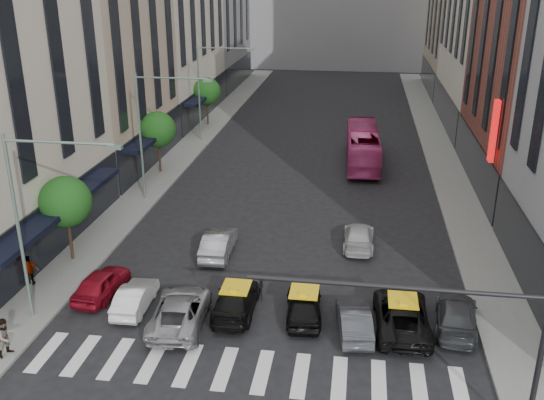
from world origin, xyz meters
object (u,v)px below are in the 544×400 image
at_px(pedestrian_near, 6,337).
at_px(pedestrian_far, 30,270).
at_px(car_red, 101,283).
at_px(taxi_left, 236,300).
at_px(car_white_front, 135,297).
at_px(taxi_center, 304,305).
at_px(streetlamp_mid, 152,120).
at_px(bus, 363,146).
at_px(streetlamp_near, 34,205).
at_px(streetlamp_far, 208,80).

relative_size(pedestrian_near, pedestrian_far, 1.07).
distance_m(car_red, taxi_left, 7.16).
distance_m(taxi_left, pedestrian_far, 11.23).
height_order(car_white_front, taxi_center, taxi_center).
bearing_deg(taxi_left, car_red, -5.44).
height_order(streetlamp_mid, car_white_front, streetlamp_mid).
height_order(streetlamp_mid, pedestrian_far, streetlamp_mid).
relative_size(bus, pedestrian_near, 6.31).
distance_m(taxi_left, bus, 25.82).
relative_size(taxi_left, pedestrian_far, 2.87).
height_order(car_white_front, taxi_left, taxi_left).
relative_size(taxi_left, taxi_center, 1.13).
distance_m(streetlamp_mid, bus, 18.78).
bearing_deg(car_white_front, taxi_center, -179.19).
xyz_separation_m(car_white_front, bus, (10.89, 25.49, 0.91)).
distance_m(bus, pedestrian_near, 33.62).
bearing_deg(taxi_left, streetlamp_near, 11.98).
xyz_separation_m(streetlamp_near, streetlamp_mid, (0.00, 16.00, 0.00)).
relative_size(streetlamp_mid, car_white_front, 2.35).
xyz_separation_m(taxi_center, bus, (2.59, 25.12, 0.83)).
bearing_deg(car_red, streetlamp_mid, -78.70).
xyz_separation_m(streetlamp_near, bus, (14.53, 27.06, -4.37)).
height_order(car_white_front, pedestrian_near, pedestrian_near).
xyz_separation_m(streetlamp_mid, taxi_center, (11.94, -14.06, -5.20)).
bearing_deg(streetlamp_far, streetlamp_mid, -90.00).
height_order(car_red, taxi_center, taxi_center).
bearing_deg(streetlamp_near, car_white_front, 23.39).
xyz_separation_m(streetlamp_near, streetlamp_far, (0.00, 32.00, 0.00)).
xyz_separation_m(streetlamp_mid, pedestrian_far, (-2.56, -13.17, -4.93)).
relative_size(car_white_front, pedestrian_far, 2.34).
relative_size(car_red, taxi_center, 0.98).
bearing_deg(car_red, streetlamp_far, -82.14).
distance_m(streetlamp_mid, pedestrian_near, 19.69).
distance_m(streetlamp_mid, pedestrian_far, 14.29).
bearing_deg(bus, taxi_left, 74.82).
xyz_separation_m(streetlamp_mid, car_red, (1.50, -13.47, -5.21)).
distance_m(car_white_front, taxi_center, 8.31).
relative_size(streetlamp_mid, car_red, 2.20).
bearing_deg(pedestrian_far, taxi_left, 162.37).
distance_m(streetlamp_near, streetlamp_mid, 16.00).
xyz_separation_m(car_red, bus, (13.04, 24.53, 0.84)).
bearing_deg(streetlamp_mid, pedestrian_far, -100.99).
height_order(bus, pedestrian_far, bus).
relative_size(streetlamp_near, pedestrian_far, 5.49).
bearing_deg(pedestrian_far, streetlamp_mid, -114.06).
bearing_deg(bus, pedestrian_far, 52.83).
height_order(car_red, pedestrian_far, pedestrian_far).
bearing_deg(taxi_left, bus, -103.89).
bearing_deg(taxi_center, streetlamp_mid, -55.07).
xyz_separation_m(bus, pedestrian_far, (-17.09, -24.23, -0.57)).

